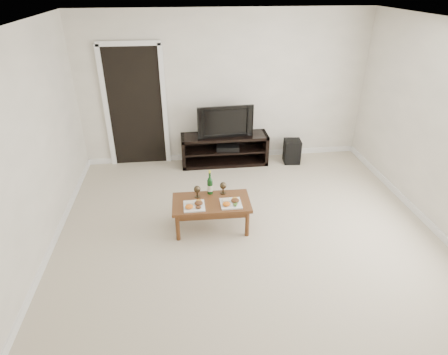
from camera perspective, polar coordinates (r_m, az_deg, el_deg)
floor at (r=4.79m, az=4.32°, el=-11.01°), size 5.50×5.50×0.00m
back_wall at (r=6.66m, az=0.16°, el=13.36°), size 5.00×0.04×2.60m
ceiling at (r=3.72m, az=5.88°, el=21.89°), size 5.00×5.50×0.04m
doorway at (r=6.70m, az=-13.29°, el=10.24°), size 0.90×0.02×2.05m
media_console at (r=6.75m, az=0.07°, el=4.30°), size 1.54×0.45×0.55m
television at (r=6.54m, az=0.07°, el=8.73°), size 0.97×0.19×0.56m
av_receiver at (r=6.72m, az=0.59°, el=4.68°), size 0.43×0.34×0.08m
subwoofer at (r=6.93m, az=10.31°, el=3.96°), size 0.31×0.31×0.43m
coffee_table at (r=5.04m, az=-1.91°, el=-5.69°), size 1.03×0.58×0.42m
plate_left at (r=4.81m, az=-4.58°, el=-4.12°), size 0.27×0.27×0.07m
plate_right at (r=4.85m, az=1.05°, el=-3.73°), size 0.27×0.27×0.07m
wine_bottle at (r=5.01m, az=-2.16°, el=-0.71°), size 0.07×0.07×0.35m
goblet_left at (r=4.99m, az=-4.10°, el=-2.14°), size 0.09×0.09×0.17m
goblet_right at (r=5.06m, az=-0.13°, el=-1.59°), size 0.09×0.09×0.17m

